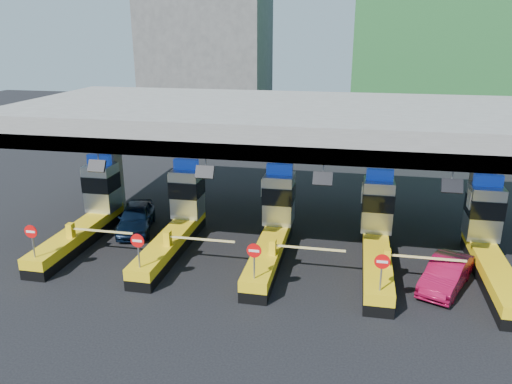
# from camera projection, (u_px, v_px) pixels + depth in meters

# --- Properties ---
(ground) EXTENTS (120.00, 120.00, 0.00)m
(ground) POSITION_uv_depth(u_px,v_px,m) (273.00, 253.00, 24.97)
(ground) COLOR black
(ground) RESTS_ON ground
(toll_canopy) EXTENTS (28.00, 12.09, 7.00)m
(toll_canopy) POSITION_uv_depth(u_px,v_px,m) (283.00, 122.00, 25.74)
(toll_canopy) COLOR slate
(toll_canopy) RESTS_ON ground
(toll_lane_far_left) EXTENTS (4.43, 8.00, 4.16)m
(toll_lane_far_left) POSITION_uv_depth(u_px,v_px,m) (90.00, 212.00, 26.67)
(toll_lane_far_left) COLOR black
(toll_lane_far_left) RESTS_ON ground
(toll_lane_left) EXTENTS (4.43, 8.00, 4.16)m
(toll_lane_left) POSITION_uv_depth(u_px,v_px,m) (179.00, 218.00, 25.73)
(toll_lane_left) COLOR black
(toll_lane_left) RESTS_ON ground
(toll_lane_center) EXTENTS (4.43, 8.00, 4.16)m
(toll_lane_center) POSITION_uv_depth(u_px,v_px,m) (274.00, 225.00, 24.79)
(toll_lane_center) COLOR black
(toll_lane_center) RESTS_ON ground
(toll_lane_right) EXTENTS (4.43, 8.00, 4.16)m
(toll_lane_right) POSITION_uv_depth(u_px,v_px,m) (377.00, 233.00, 23.85)
(toll_lane_right) COLOR black
(toll_lane_right) RESTS_ON ground
(toll_lane_far_right) EXTENTS (4.43, 8.00, 4.16)m
(toll_lane_far_right) POSITION_uv_depth(u_px,v_px,m) (488.00, 242.00, 22.91)
(toll_lane_far_right) COLOR black
(toll_lane_far_right) RESTS_ON ground
(bg_building_concrete) EXTENTS (14.00, 10.00, 18.00)m
(bg_building_concrete) POSITION_uv_depth(u_px,v_px,m) (207.00, 44.00, 58.34)
(bg_building_concrete) COLOR #4C4C49
(bg_building_concrete) RESTS_ON ground
(van) EXTENTS (2.92, 4.73, 1.50)m
(van) POSITION_uv_depth(u_px,v_px,m) (136.00, 217.00, 27.67)
(van) COLOR black
(van) RESTS_ON ground
(red_car) EXTENTS (2.90, 4.23, 1.32)m
(red_car) POSITION_uv_depth(u_px,v_px,m) (446.00, 274.00, 21.46)
(red_car) COLOR maroon
(red_car) RESTS_ON ground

